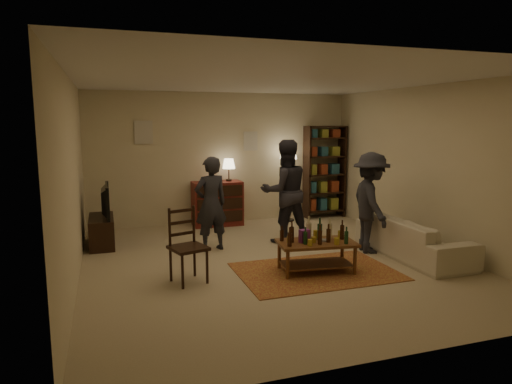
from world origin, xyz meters
name	(u,v)px	position (x,y,z in m)	size (l,w,h in m)	color
floor	(273,262)	(0.00, 0.00, 0.00)	(6.00, 6.00, 0.00)	#C6B793
room_shell	(192,136)	(-0.65, 2.98, 1.81)	(6.00, 6.00, 6.00)	beige
rug	(316,271)	(0.43, -0.62, 0.01)	(2.20, 1.50, 0.01)	maroon
coffee_table	(316,245)	(0.42, -0.61, 0.40)	(1.14, 0.72, 0.78)	brown
dining_chair	(186,242)	(-1.37, -0.41, 0.53)	(0.54, 0.54, 1.01)	black
tv_stand	(102,224)	(-2.44, 1.80, 0.38)	(0.40, 1.00, 1.06)	black
dresser	(218,202)	(-0.19, 2.71, 0.48)	(1.00, 0.50, 1.36)	maroon
bookshelf	(324,171)	(2.25, 2.78, 1.03)	(0.90, 0.34, 2.02)	black
floor_lamp	(288,157)	(1.33, 2.65, 1.36)	(0.36, 0.36, 1.61)	black
sofa	(413,237)	(2.20, -0.40, 0.30)	(2.08, 0.81, 0.61)	beige
person_left	(211,204)	(-0.73, 0.95, 0.78)	(0.57, 0.37, 1.55)	#24252C
person_right	(285,191)	(0.62, 1.07, 0.90)	(0.88, 0.68, 1.80)	#26262E
person_by_sofa	(371,203)	(1.70, 0.05, 0.81)	(1.05, 0.60, 1.63)	#25262D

